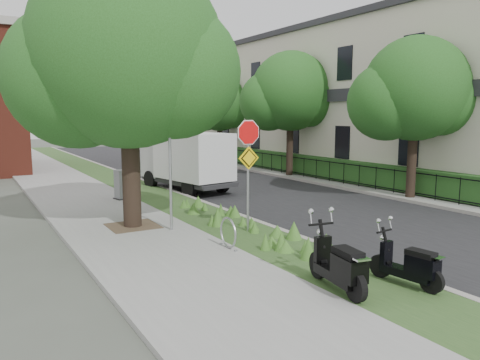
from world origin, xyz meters
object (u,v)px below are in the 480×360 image
object	(u,v)px
scooter_near	(342,271)
utility_cabinet	(126,185)
scooter_far	(413,269)
sign_assembly	(248,152)
box_truck	(187,159)

from	to	relation	value
scooter_near	utility_cabinet	distance (m)	11.60
scooter_near	scooter_far	size ratio (longest dim) A/B	1.16
sign_assembly	utility_cabinet	bearing A→B (deg)	101.61
sign_assembly	box_truck	size ratio (longest dim) A/B	0.63
scooter_far	box_truck	world-z (taller)	box_truck
box_truck	scooter_far	bearing A→B (deg)	-95.65
scooter_near	scooter_far	distance (m)	1.42
scooter_near	scooter_far	bearing A→B (deg)	-19.44
sign_assembly	scooter_far	world-z (taller)	sign_assembly
scooter_near	utility_cabinet	bearing A→B (deg)	92.30
box_truck	utility_cabinet	distance (m)	3.37
utility_cabinet	sign_assembly	bearing A→B (deg)	-78.39
scooter_near	box_truck	xyz separation A→B (m)	(2.64, 12.66, 0.89)
box_truck	scooter_near	bearing A→B (deg)	-101.78
scooter_near	box_truck	distance (m)	12.96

